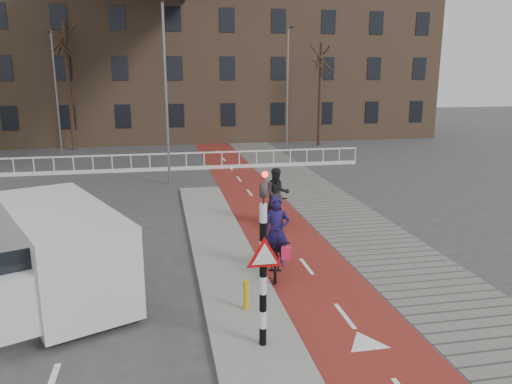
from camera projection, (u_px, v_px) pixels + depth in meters
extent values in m
plane|color=#38383A|center=(270.00, 302.00, 11.91)|extent=(120.00, 120.00, 0.00)
cube|color=maroon|center=(254.00, 198.00, 21.73)|extent=(2.50, 60.00, 0.01)
cube|color=slate|center=(315.00, 195.00, 22.25)|extent=(3.00, 60.00, 0.01)
cube|color=gray|center=(220.00, 246.00, 15.58)|extent=(1.80, 16.00, 0.12)
cylinder|color=black|center=(263.00, 276.00, 9.52)|extent=(0.14, 0.14, 2.88)
imported|color=black|center=(263.00, 182.00, 9.09)|extent=(0.13, 0.16, 0.80)
cylinder|color=#FF0C05|center=(265.00, 174.00, 8.91)|extent=(0.11, 0.02, 0.11)
cylinder|color=gold|center=(246.00, 295.00, 11.25)|extent=(0.12, 0.12, 0.69)
imported|color=black|center=(276.00, 254.00, 13.51)|extent=(1.21, 2.19, 1.09)
imported|color=#1B1348|center=(277.00, 231.00, 13.36)|extent=(0.78, 0.61, 1.90)
cube|color=#E2204E|center=(286.00, 253.00, 12.98)|extent=(0.30, 0.23, 0.32)
imported|color=black|center=(277.00, 209.00, 17.72)|extent=(0.64, 1.98, 1.18)
imported|color=black|center=(277.00, 194.00, 17.58)|extent=(0.93, 0.74, 1.84)
cube|color=silver|center=(62.00, 249.00, 12.07)|extent=(4.00, 5.59, 2.08)
cube|color=green|center=(16.00, 255.00, 11.90)|extent=(1.36, 3.05, 0.55)
cube|color=green|center=(107.00, 250.00, 12.29)|extent=(1.36, 3.05, 0.55)
cube|color=black|center=(39.00, 268.00, 9.84)|extent=(1.73, 0.80, 0.90)
cylinder|color=black|center=(43.00, 319.00, 10.37)|extent=(0.53, 0.77, 0.73)
cylinder|color=black|center=(125.00, 297.00, 11.35)|extent=(0.53, 0.77, 0.73)
cylinder|color=black|center=(12.00, 266.00, 13.19)|extent=(0.53, 0.77, 0.73)
cylinder|color=black|center=(80.00, 252.00, 14.17)|extent=(0.53, 0.77, 0.73)
cube|color=silver|center=(112.00, 155.00, 26.97)|extent=(28.00, 0.08, 0.08)
cube|color=silver|center=(113.00, 171.00, 27.17)|extent=(28.00, 0.10, 0.20)
cube|color=#7F6047|center=(149.00, 63.00, 40.46)|extent=(46.00, 10.00, 12.00)
cylinder|color=#321F16|center=(69.00, 88.00, 34.04)|extent=(0.29, 0.29, 8.59)
cylinder|color=#321F16|center=(320.00, 95.00, 36.38)|extent=(0.27, 0.27, 7.37)
cylinder|color=slate|center=(166.00, 96.00, 23.39)|extent=(0.12, 0.12, 8.52)
cylinder|color=slate|center=(57.00, 94.00, 32.19)|extent=(0.12, 0.12, 7.87)
cylinder|color=slate|center=(287.00, 90.00, 33.68)|extent=(0.12, 0.12, 8.26)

